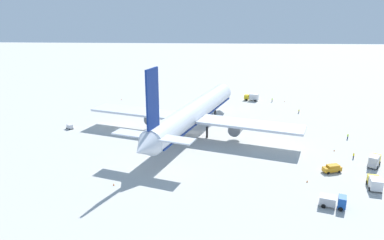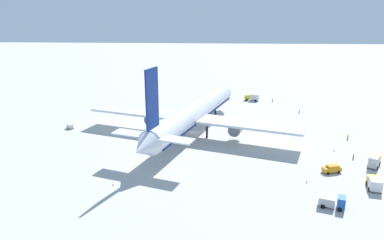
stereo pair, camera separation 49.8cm
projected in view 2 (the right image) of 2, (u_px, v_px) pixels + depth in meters
ground_plane at (195, 133)px, 121.69m from camera, size 600.00×600.00×0.00m
airliner at (193, 114)px, 118.52m from camera, size 71.77×69.10×25.66m
service_truck_0 at (252, 97)px, 162.06m from camera, size 4.15×6.44×3.06m
service_truck_1 at (332, 201)px, 76.35m from camera, size 4.02×5.70×2.68m
service_truck_2 at (375, 183)px, 83.94m from camera, size 5.70×3.62×2.80m
service_truck_3 at (374, 161)px, 95.53m from camera, size 5.94×4.86×3.14m
service_van at (332, 169)px, 92.47m from camera, size 3.11×4.96×1.97m
baggage_cart_0 at (70, 126)px, 125.42m from camera, size 2.72×2.91×1.52m
ground_worker_0 at (299, 111)px, 143.22m from camera, size 0.49×0.49×1.61m
ground_worker_1 at (354, 156)px, 100.76m from camera, size 0.56×0.56×1.66m
ground_worker_2 at (273, 100)px, 160.24m from camera, size 0.50×0.50×1.74m
ground_worker_3 at (348, 137)px, 115.36m from camera, size 0.43×0.43×1.79m
traffic_cone_0 at (307, 181)px, 87.36m from camera, size 0.36×0.36×0.55m
traffic_cone_1 at (334, 150)px, 106.00m from camera, size 0.36×0.36×0.55m
traffic_cone_2 at (113, 184)px, 86.00m from camera, size 0.36×0.36×0.55m
traffic_cone_3 at (285, 102)px, 160.00m from camera, size 0.36×0.36×0.55m
traffic_cone_4 at (122, 99)px, 163.85m from camera, size 0.36×0.36×0.55m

